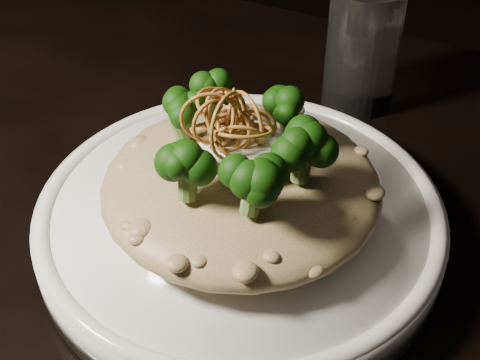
% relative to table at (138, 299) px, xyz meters
% --- Properties ---
extents(table, '(1.10, 0.80, 0.75)m').
position_rel_table_xyz_m(table, '(0.00, 0.00, 0.00)').
color(table, black).
rests_on(table, ground).
extents(plate, '(0.30, 0.30, 0.03)m').
position_rel_table_xyz_m(plate, '(0.08, 0.03, 0.10)').
color(plate, white).
rests_on(plate, table).
extents(risotto, '(0.20, 0.20, 0.04)m').
position_rel_table_xyz_m(risotto, '(0.08, 0.03, 0.14)').
color(risotto, brown).
rests_on(risotto, plate).
extents(broccoli, '(0.14, 0.14, 0.05)m').
position_rel_table_xyz_m(broccoli, '(0.08, 0.03, 0.18)').
color(broccoli, black).
rests_on(broccoli, risotto).
extents(cheese, '(0.06, 0.06, 0.02)m').
position_rel_table_xyz_m(cheese, '(0.09, 0.03, 0.17)').
color(cheese, silver).
rests_on(cheese, risotto).
extents(shallots, '(0.05, 0.05, 0.03)m').
position_rel_table_xyz_m(shallots, '(0.08, 0.03, 0.19)').
color(shallots, brown).
rests_on(shallots, cheese).
extents(drinking_glass, '(0.08, 0.08, 0.12)m').
position_rel_table_xyz_m(drinking_glass, '(0.10, 0.25, 0.14)').
color(drinking_glass, white).
rests_on(drinking_glass, table).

